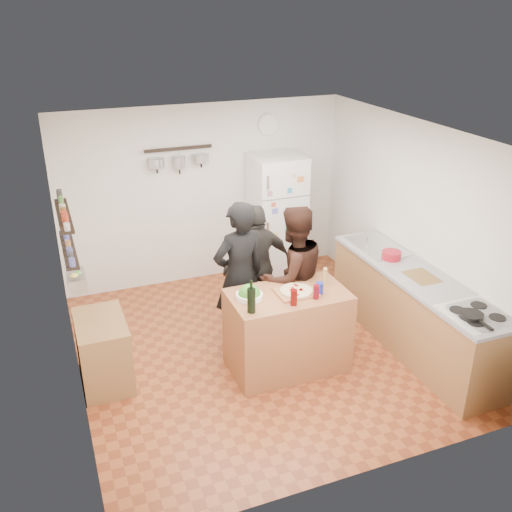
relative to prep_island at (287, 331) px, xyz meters
name	(u,v)px	position (x,y,z in m)	size (l,w,h in m)	color
room_shell	(247,238)	(-0.16, 0.81, 0.79)	(4.20, 4.20, 4.20)	brown
prep_island	(287,331)	(0.00, 0.00, 0.00)	(1.25, 0.72, 0.91)	#945C36
pizza_board	(296,292)	(0.08, -0.02, 0.47)	(0.42, 0.34, 0.02)	#975A36
pizza	(296,291)	(0.08, -0.02, 0.48)	(0.34, 0.34, 0.02)	#CAB185
salad_bowl	(249,296)	(-0.42, 0.05, 0.48)	(0.28, 0.28, 0.06)	white
wine_bottle	(251,301)	(-0.50, -0.22, 0.58)	(0.08, 0.08, 0.26)	black
wine_glass_near	(294,297)	(-0.05, -0.24, 0.54)	(0.07, 0.07, 0.17)	#520807
wine_glass_far	(316,292)	(0.22, -0.20, 0.53)	(0.06, 0.06, 0.15)	#5A0712
pepper_mill	(325,278)	(0.45, 0.05, 0.54)	(0.05, 0.05, 0.16)	#A68345
salt_canister	(319,288)	(0.30, -0.12, 0.52)	(0.08, 0.08, 0.13)	navy
person_left	(239,276)	(-0.33, 0.62, 0.43)	(0.65, 0.42, 1.77)	black
person_center	(293,277)	(0.25, 0.44, 0.40)	(0.83, 0.64, 1.70)	black
person_back	(258,265)	(0.07, 1.06, 0.31)	(0.90, 0.37, 1.53)	#282624
counter_run	(414,311)	(1.54, -0.13, -0.01)	(0.63, 2.63, 0.90)	#9E7042
stove_top	(477,315)	(1.54, -1.08, 0.46)	(0.60, 0.62, 0.02)	white
skillet	(471,315)	(1.44, -1.11, 0.49)	(0.23, 0.23, 0.04)	black
sink	(377,247)	(1.54, 0.72, 0.46)	(0.50, 0.80, 0.03)	silver
cutting_board	(422,278)	(1.54, -0.19, 0.46)	(0.30, 0.40, 0.02)	olive
red_bowl	(391,255)	(1.49, 0.34, 0.51)	(0.23, 0.23, 0.09)	#A31221
fridge	(276,218)	(0.79, 2.17, 0.45)	(0.70, 0.68, 1.80)	white
wall_clock	(268,125)	(0.79, 2.50, 1.69)	(0.30, 0.30, 0.03)	silver
spice_shelf_lower	(69,249)	(-2.09, 0.62, 1.04)	(0.12, 1.00, 0.03)	black
spice_shelf_upper	(64,215)	(-2.09, 0.62, 1.40)	(0.12, 1.00, 0.03)	black
produce_basket	(76,280)	(-2.06, 0.62, 0.69)	(0.18, 0.35, 0.14)	silver
side_table	(103,351)	(-1.90, 0.46, -0.09)	(0.50, 0.80, 0.73)	olive
pot_rack	(178,149)	(-0.51, 2.42, 1.49)	(0.90, 0.04, 0.04)	black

